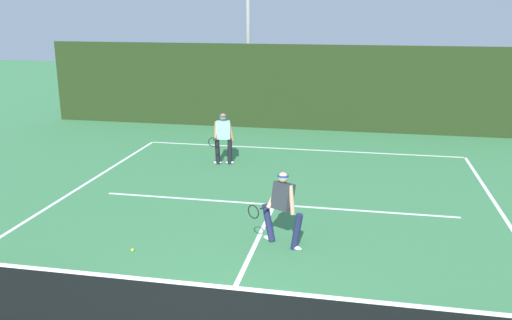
{
  "coord_description": "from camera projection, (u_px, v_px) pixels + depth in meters",
  "views": [
    {
      "loc": [
        2.05,
        -6.61,
        4.78
      ],
      "look_at": [
        -0.57,
        6.59,
        1.0
      ],
      "focal_mm": 38.0,
      "sensor_mm": 36.0,
      "label": 1
    }
  ],
  "objects": [
    {
      "name": "tennis_ball",
      "position": [
        132.0,
        250.0,
        11.02
      ],
      "size": [
        0.07,
        0.07,
        0.07
      ],
      "primitive_type": "sphere",
      "color": "#D1E033",
      "rests_on": "ground_plane"
    },
    {
      "name": "player_far",
      "position": [
        223.0,
        136.0,
        16.98
      ],
      "size": [
        0.68,
        0.87,
        1.63
      ],
      "rotation": [
        0.0,
        0.0,
        3.34
      ],
      "color": "black",
      "rests_on": "ground_plane"
    },
    {
      "name": "court_line_baseline_far",
      "position": [
        300.0,
        149.0,
        18.98
      ],
      "size": [
        10.99,
        0.1,
        0.01
      ],
      "primitive_type": "cube",
      "color": "white",
      "rests_on": "ground_plane"
    },
    {
      "name": "court_line_service",
      "position": [
        274.0,
        205.0,
        13.65
      ],
      "size": [
        8.96,
        0.1,
        0.01
      ],
      "primitive_type": "cube",
      "color": "white",
      "rests_on": "ground_plane"
    },
    {
      "name": "player_near",
      "position": [
        282.0,
        206.0,
        11.1
      ],
      "size": [
        1.15,
        0.79,
        1.6
      ],
      "rotation": [
        0.0,
        0.0,
        2.62
      ],
      "color": "#1E234C",
      "rests_on": "ground_plane"
    },
    {
      "name": "light_pole",
      "position": [
        248.0,
        24.0,
        23.19
      ],
      "size": [
        0.55,
        0.44,
        6.62
      ],
      "color": "#9EA39E",
      "rests_on": "ground_plane"
    },
    {
      "name": "tennis_net",
      "position": [
        206.0,
        315.0,
        7.77
      ],
      "size": [
        12.04,
        0.09,
        1.08
      ],
      "color": "#1E4723",
      "rests_on": "ground_plane"
    },
    {
      "name": "back_fence_windscreen",
      "position": [
        311.0,
        88.0,
        21.62
      ],
      "size": [
        22.14,
        0.12,
        3.41
      ],
      "primitive_type": "cube",
      "color": "#203114",
      "rests_on": "ground_plane"
    },
    {
      "name": "court_line_centre",
      "position": [
        251.0,
        253.0,
        10.94
      ],
      "size": [
        0.1,
        6.4,
        0.01
      ],
      "primitive_type": "cube",
      "color": "white",
      "rests_on": "ground_plane"
    }
  ]
}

